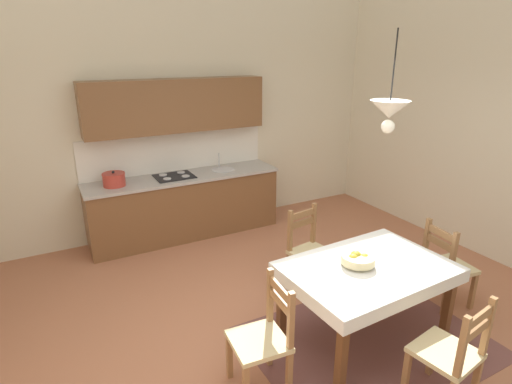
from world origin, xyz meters
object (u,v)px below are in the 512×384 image
Objects in this scene: dining_chair_camera_side at (451,354)px; pendant_lamp at (389,111)px; dining_chair_tv_side at (263,339)px; fruit_bowl at (358,259)px; kitchen_cabinetry at (183,178)px; dining_chair_window_side at (446,267)px; dining_table at (367,277)px; dining_chair_kitchen_side at (310,251)px.

dining_chair_camera_side is 1.16× the size of pendant_lamp.
dining_chair_tv_side reaches higher than fruit_bowl.
pendant_lamp is at bearing -74.41° from kitchen_cabinetry.
fruit_bowl is at bearing 177.74° from dining_chair_window_side.
kitchen_cabinetry is at bearing 103.17° from dining_table.
dining_chair_tv_side is 1.56m from dining_chair_kitchen_side.
fruit_bowl is (-0.08, 0.06, 0.18)m from dining_table.
dining_chair_kitchen_side is (-1.04, 0.95, 0.00)m from dining_chair_window_side.
dining_table is at bearing -76.83° from kitchen_cabinetry.
dining_chair_kitchen_side is at bearing 80.99° from fruit_bowl.
dining_table is at bearing 3.75° from dining_chair_tv_side.
dining_table is 1.61× the size of dining_chair_kitchen_side.
dining_table is 5.00× the size of fruit_bowl.
kitchen_cabinetry is 2.21m from dining_chair_kitchen_side.
dining_chair_window_side is at bearing 39.44° from dining_chair_camera_side.
dining_chair_kitchen_side is 1.89m from pendant_lamp.
dining_chair_camera_side is 1.39m from dining_chair_tv_side.
dining_chair_tv_side is 1.16× the size of pendant_lamp.
dining_chair_camera_side and dining_chair_window_side have the same top height.
kitchen_cabinetry reaches higher than dining_chair_camera_side.
pendant_lamp reaches higher than fruit_bowl.
kitchen_cabinetry is 3.08m from dining_table.
fruit_bowl is (-0.14, -0.90, 0.37)m from dining_chair_kitchen_side.
fruit_bowl is (0.62, -2.93, -0.04)m from kitchen_cabinetry.
pendant_lamp is (1.22, 0.13, 1.66)m from dining_chair_tv_side.
dining_table is (0.70, -2.99, -0.22)m from kitchen_cabinetry.
pendant_lamp is (-0.99, 0.05, 1.66)m from dining_chair_window_side.
dining_chair_tv_side is at bearing -177.87° from dining_chair_window_side.
pendant_lamp is (0.82, -2.93, 1.25)m from kitchen_cabinetry.
fruit_bowl is at bearing -99.01° from dining_chair_kitchen_side.
dining_chair_tv_side is at bearing -97.53° from kitchen_cabinetry.
dining_chair_tv_side and dining_chair_window_side have the same top height.
dining_chair_window_side is at bearing 2.13° from dining_chair_tv_side.
dining_chair_tv_side reaches higher than dining_table.
kitchen_cabinetry is at bearing 105.59° from pendant_lamp.
pendant_lamp reaches higher than dining_chair_tv_side.
dining_chair_camera_side is at bearing -79.35° from kitchen_cabinetry.
kitchen_cabinetry is at bearing 101.97° from fruit_bowl.
kitchen_cabinetry reaches higher than dining_table.
dining_chair_tv_side is at bearing -173.96° from pendant_lamp.
kitchen_cabinetry reaches higher than dining_chair_window_side.
dining_chair_tv_side is at bearing -176.25° from dining_table.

